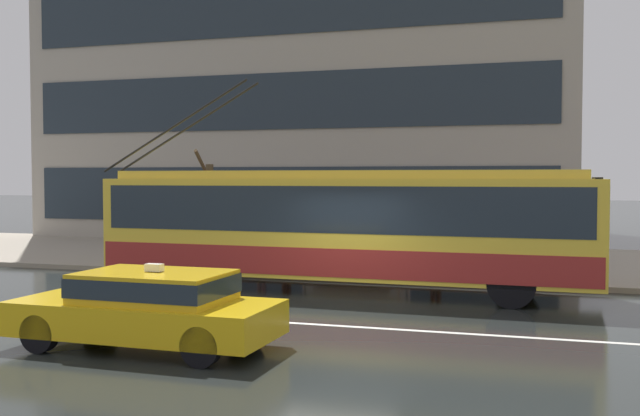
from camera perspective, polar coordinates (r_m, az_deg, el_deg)
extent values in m
plane|color=#222625|center=(15.20, 0.71, -8.18)|extent=(160.00, 160.00, 0.00)
cube|color=gray|center=(24.35, 7.03, -4.03)|extent=(80.00, 10.00, 0.14)
cube|color=silver|center=(14.07, -0.68, -9.03)|extent=(72.00, 0.14, 0.01)
cube|color=yellow|center=(17.90, 1.81, -1.46)|extent=(12.07, 2.78, 2.34)
cube|color=yellow|center=(17.86, 1.82, 2.61)|extent=(11.34, 2.52, 0.20)
cube|color=#1E2833|center=(17.87, 1.82, 0.03)|extent=(11.59, 2.80, 1.08)
cube|color=maroon|center=(17.96, 1.81, -3.85)|extent=(11.95, 2.81, 0.66)
cube|color=#1E2833|center=(17.14, 21.25, -0.23)|extent=(0.17, 2.19, 1.17)
cube|color=black|center=(17.12, 20.78, 1.79)|extent=(0.21, 1.89, 0.28)
cylinder|color=black|center=(19.97, -10.37, 6.10)|extent=(4.19, 0.17, 2.32)
cylinder|color=black|center=(19.36, -11.38, 6.21)|extent=(4.19, 0.17, 2.32)
cylinder|color=black|center=(18.37, 15.15, -4.79)|extent=(1.05, 0.33, 1.04)
cylinder|color=black|center=(16.21, 14.70, -5.74)|extent=(1.05, 0.33, 1.04)
cylinder|color=black|center=(20.41, -7.71, -4.01)|extent=(1.05, 0.33, 1.04)
cylinder|color=black|center=(18.49, -10.71, -4.70)|extent=(1.05, 0.33, 1.04)
cube|color=gold|center=(12.40, -13.45, -8.29)|extent=(4.38, 1.90, 0.55)
cube|color=gold|center=(12.23, -12.78, -5.99)|extent=(2.38, 1.60, 0.48)
cube|color=#1E2833|center=(12.22, -12.78, -5.87)|extent=(2.42, 1.62, 0.31)
cube|color=silver|center=(12.18, -12.79, -4.54)|extent=(0.28, 0.17, 0.12)
cylinder|color=black|center=(12.62, -21.01, -9.11)|extent=(0.62, 0.21, 0.62)
cylinder|color=black|center=(13.87, -16.77, -8.01)|extent=(0.62, 0.21, 0.62)
cylinder|color=black|center=(11.06, -9.24, -10.60)|extent=(0.62, 0.21, 0.62)
cylinder|color=black|center=(12.47, -5.79, -9.09)|extent=(0.62, 0.21, 0.62)
cylinder|color=gray|center=(20.41, 6.19, -1.57)|extent=(0.08, 0.08, 2.49)
cylinder|color=gray|center=(21.28, -2.62, -1.39)|extent=(0.08, 0.08, 2.49)
cylinder|color=gray|center=(21.94, 6.96, -1.29)|extent=(0.08, 0.08, 2.49)
cylinder|color=gray|center=(22.76, -1.29, -1.14)|extent=(0.08, 0.08, 2.49)
cube|color=#99ADB2|center=(22.29, 2.76, -1.09)|extent=(3.15, 0.04, 1.99)
cube|color=#B2B2B7|center=(21.49, 2.25, 2.07)|extent=(3.62, 1.87, 0.08)
cube|color=brown|center=(21.98, 2.50, -3.35)|extent=(2.32, 0.36, 0.08)
cylinder|color=#26281A|center=(20.50, 14.18, -3.84)|extent=(0.14, 0.14, 0.90)
cylinder|color=#26281A|center=(20.36, 13.97, -3.88)|extent=(0.14, 0.14, 0.90)
cylinder|color=#483532|center=(20.37, 14.10, -1.74)|extent=(0.48, 0.48, 0.61)
sphere|color=tan|center=(20.34, 14.11, -0.59)|extent=(0.21, 0.21, 0.21)
cone|color=red|center=(20.22, 13.96, 0.20)|extent=(1.44, 1.44, 0.28)
cylinder|color=#333333|center=(20.25, 13.94, -1.27)|extent=(0.02, 0.02, 0.75)
cylinder|color=black|center=(20.06, 9.25, -4.03)|extent=(0.14, 0.14, 0.83)
cylinder|color=black|center=(20.02, 8.81, -4.04)|extent=(0.14, 0.14, 0.83)
cylinder|color=maroon|center=(19.97, 9.04, -2.03)|extent=(0.47, 0.47, 0.58)
sphere|color=tan|center=(19.94, 9.05, -0.87)|extent=(0.24, 0.24, 0.24)
cone|color=#CA355C|center=(19.96, 9.38, -0.01)|extent=(1.26, 1.26, 0.25)
cylinder|color=#333333|center=(19.99, 9.37, -1.46)|extent=(0.02, 0.02, 0.76)
cylinder|color=black|center=(21.33, -2.45, -3.53)|extent=(0.14, 0.14, 0.90)
cylinder|color=black|center=(21.26, -2.83, -3.55)|extent=(0.14, 0.14, 0.90)
cylinder|color=#203534|center=(21.23, -2.64, -1.53)|extent=(0.51, 0.51, 0.60)
sphere|color=tan|center=(21.21, -2.64, -0.43)|extent=(0.21, 0.21, 0.21)
cylinder|color=#4E414D|center=(22.92, -4.41, -3.23)|extent=(0.14, 0.14, 0.80)
cylinder|color=#4E414D|center=(22.93, -4.81, -3.23)|extent=(0.14, 0.14, 0.80)
cylinder|color=maroon|center=(22.87, -4.61, -1.49)|extent=(0.46, 0.46, 0.60)
sphere|color=#E39B84|center=(22.84, -4.62, -0.49)|extent=(0.20, 0.20, 0.20)
cone|color=red|center=(22.83, -4.32, 0.22)|extent=(1.60, 1.60, 0.31)
cylinder|color=#333333|center=(22.85, -4.31, -1.10)|extent=(0.02, 0.02, 0.74)
cylinder|color=brown|center=(23.48, -8.58, -0.35)|extent=(0.25, 0.25, 3.07)
cylinder|color=#4D412D|center=(23.59, -7.57, 0.95)|extent=(0.77, 0.71, 0.64)
cylinder|color=#4B4625|center=(23.73, -9.12, 1.73)|extent=(0.75, 0.45, 0.75)
cylinder|color=brown|center=(22.96, -9.13, 3.30)|extent=(0.16, 1.14, 0.97)
cube|color=gray|center=(36.66, 0.20, 12.88)|extent=(23.45, 13.38, 18.91)
cube|color=#1E2833|center=(29.69, -3.57, 1.03)|extent=(22.04, 0.06, 2.27)
cube|color=#1E2833|center=(29.84, -3.59, 8.31)|extent=(22.04, 0.06, 2.27)
cube|color=#1E2833|center=(30.46, -3.61, 15.40)|extent=(22.04, 0.06, 2.27)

